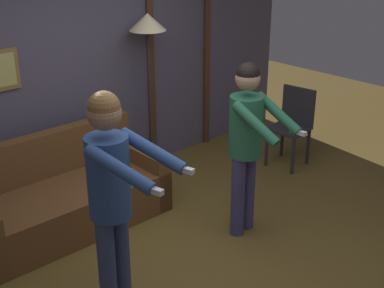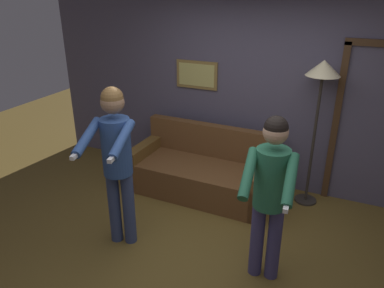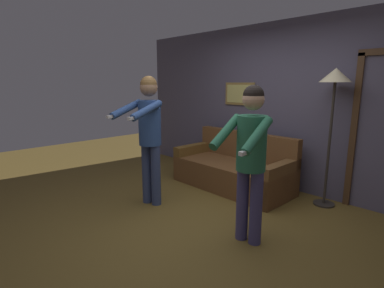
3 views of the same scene
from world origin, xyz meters
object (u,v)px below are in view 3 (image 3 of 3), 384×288
Objects in this scene: person_standing_left at (149,128)px; person_standing_right at (250,151)px; torchiere_lamp at (335,88)px; couch at (233,170)px.

person_standing_right is (1.55, 0.12, -0.08)m from person_standing_left.
torchiere_lamp is 1.06× the size of person_standing_left.
couch is 1.91m from torchiere_lamp.
couch is 1.63m from person_standing_left.
couch is 1.86m from person_standing_right.
couch is at bearing -166.26° from torchiere_lamp.
person_standing_left is (-0.37, -1.38, 0.80)m from couch.
person_standing_left is 1.55m from person_standing_right.
couch is 1.16× the size of person_standing_right.
torchiere_lamp is 2.47m from person_standing_left.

